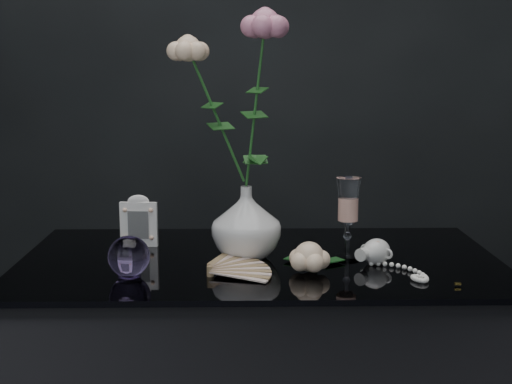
{
  "coord_description": "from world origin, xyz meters",
  "views": [
    {
      "loc": [
        -0.04,
        -1.47,
        1.18
      ],
      "look_at": [
        -0.01,
        -0.02,
        0.92
      ],
      "focal_mm": 50.0,
      "sensor_mm": 36.0,
      "label": 1
    }
  ],
  "objects_px": {
    "vase": "(246,222)",
    "picture_frame": "(139,221)",
    "wine_glass": "(348,218)",
    "paperweight": "(129,256)",
    "loose_rose": "(309,257)",
    "pearl_jar": "(376,250)"
  },
  "relations": [
    {
      "from": "paperweight",
      "to": "wine_glass",
      "type": "bearing_deg",
      "value": 15.86
    },
    {
      "from": "vase",
      "to": "wine_glass",
      "type": "height_order",
      "value": "wine_glass"
    },
    {
      "from": "paperweight",
      "to": "pearl_jar",
      "type": "relative_size",
      "value": 0.42
    },
    {
      "from": "vase",
      "to": "loose_rose",
      "type": "distance_m",
      "value": 0.18
    },
    {
      "from": "vase",
      "to": "picture_frame",
      "type": "distance_m",
      "value": 0.27
    },
    {
      "from": "pearl_jar",
      "to": "wine_glass",
      "type": "bearing_deg",
      "value": -177.16
    },
    {
      "from": "vase",
      "to": "picture_frame",
      "type": "relative_size",
      "value": 1.31
    },
    {
      "from": "wine_glass",
      "to": "loose_rose",
      "type": "distance_m",
      "value": 0.15
    },
    {
      "from": "vase",
      "to": "picture_frame",
      "type": "bearing_deg",
      "value": 156.48
    },
    {
      "from": "picture_frame",
      "to": "loose_rose",
      "type": "distance_m",
      "value": 0.44
    },
    {
      "from": "picture_frame",
      "to": "wine_glass",
      "type": "bearing_deg",
      "value": -9.26
    },
    {
      "from": "paperweight",
      "to": "vase",
      "type": "bearing_deg",
      "value": 30.44
    },
    {
      "from": "picture_frame",
      "to": "paperweight",
      "type": "xyz_separation_m",
      "value": [
        0.02,
        -0.25,
        -0.02
      ]
    },
    {
      "from": "loose_rose",
      "to": "pearl_jar",
      "type": "relative_size",
      "value": 0.93
    },
    {
      "from": "wine_glass",
      "to": "picture_frame",
      "type": "height_order",
      "value": "wine_glass"
    },
    {
      "from": "loose_rose",
      "to": "picture_frame",
      "type": "bearing_deg",
      "value": 147.67
    },
    {
      "from": "vase",
      "to": "wine_glass",
      "type": "distance_m",
      "value": 0.22
    },
    {
      "from": "wine_glass",
      "to": "picture_frame",
      "type": "relative_size",
      "value": 1.47
    },
    {
      "from": "picture_frame",
      "to": "pearl_jar",
      "type": "relative_size",
      "value": 0.61
    },
    {
      "from": "vase",
      "to": "loose_rose",
      "type": "bearing_deg",
      "value": -41.98
    },
    {
      "from": "wine_glass",
      "to": "paperweight",
      "type": "bearing_deg",
      "value": -164.14
    },
    {
      "from": "wine_glass",
      "to": "picture_frame",
      "type": "xyz_separation_m",
      "value": [
        -0.47,
        0.12,
        -0.03
      ]
    }
  ]
}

